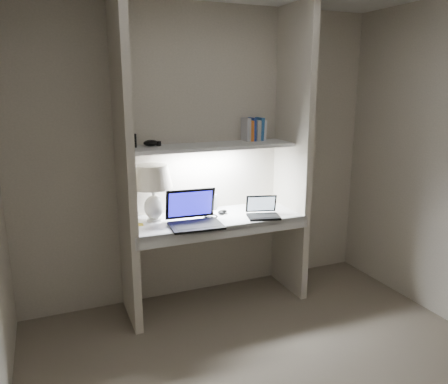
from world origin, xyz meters
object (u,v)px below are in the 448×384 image
laptop_main (194,217)px  book_row (254,130)px  table_lamp (153,184)px  speaker (210,202)px  laptop_netbook (263,212)px

laptop_main → book_row: size_ratio=2.10×
laptop_main → book_row: 0.99m
table_lamp → speaker: table_lamp is taller
table_lamp → laptop_netbook: size_ratio=1.48×
laptop_main → speaker: 0.45m
laptop_netbook → laptop_main: bearing=-165.9°
table_lamp → laptop_main: table_lamp is taller
laptop_main → speaker: size_ratio=3.11×
table_lamp → laptop_netbook: 0.94m
laptop_main → speaker: (0.28, 0.36, 0.01)m
laptop_main → table_lamp: bearing=145.7°
speaker → book_row: size_ratio=0.68×
table_lamp → book_row: size_ratio=2.29×
laptop_main → book_row: bearing=30.1°
laptop_main → laptop_netbook: laptop_main is taller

